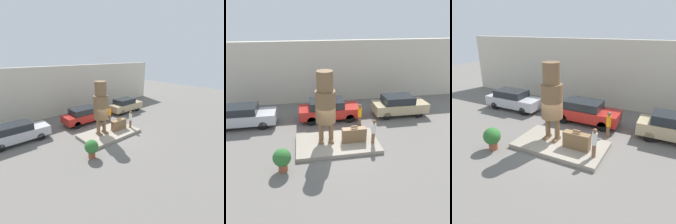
{
  "view_description": "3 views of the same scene",
  "coord_description": "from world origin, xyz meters",
  "views": [
    {
      "loc": [
        -8.87,
        -10.53,
        6.57
      ],
      "look_at": [
        0.32,
        0.0,
        1.98
      ],
      "focal_mm": 28.0,
      "sensor_mm": 36.0,
      "label": 1
    },
    {
      "loc": [
        -1.92,
        -11.43,
        7.39
      ],
      "look_at": [
        0.09,
        0.28,
        2.11
      ],
      "focal_mm": 35.0,
      "sensor_mm": 36.0,
      "label": 2
    },
    {
      "loc": [
        5.09,
        -9.49,
        6.3
      ],
      "look_at": [
        0.08,
        0.24,
        2.03
      ],
      "focal_mm": 35.0,
      "sensor_mm": 36.0,
      "label": 3
    }
  ],
  "objects": [
    {
      "name": "pedestal",
      "position": [
        0.0,
        0.0,
        0.12
      ],
      "size": [
        5.05,
        2.85,
        0.23
      ],
      "color": "gray",
      "rests_on": "ground_plane"
    },
    {
      "name": "building_backdrop",
      "position": [
        0.0,
        7.92,
        2.72
      ],
      "size": [
        28.0,
        0.6,
        5.44
      ],
      "color": "beige",
      "rests_on": "ground_plane"
    },
    {
      "name": "parked_car_silver",
      "position": [
        -6.28,
        3.64,
        0.82
      ],
      "size": [
        4.58,
        1.72,
        1.56
      ],
      "color": "#B7B7BC",
      "rests_on": "ground_plane"
    },
    {
      "name": "tourist",
      "position": [
        2.12,
        -0.49,
        1.09
      ],
      "size": [
        0.27,
        0.27,
        1.56
      ],
      "color": "brown",
      "rests_on": "pedestal"
    },
    {
      "name": "parked_car_red",
      "position": [
        -0.03,
        3.73,
        0.85
      ],
      "size": [
        4.59,
        1.8,
        1.6
      ],
      "color": "#B2231E",
      "rests_on": "ground_plane"
    },
    {
      "name": "ground_plane",
      "position": [
        0.0,
        0.0,
        0.0
      ],
      "size": [
        60.0,
        60.0,
        0.0
      ],
      "primitive_type": "plane",
      "color": "slate"
    },
    {
      "name": "parked_car_tan",
      "position": [
        5.61,
        3.64,
        0.85
      ],
      "size": [
        4.27,
        1.73,
        1.63
      ],
      "color": "tan",
      "rests_on": "ground_plane"
    },
    {
      "name": "statue_figure",
      "position": [
        -0.66,
        0.24,
        2.81
      ],
      "size": [
        1.19,
        1.19,
        4.4
      ],
      "color": "brown",
      "rests_on": "pedestal"
    },
    {
      "name": "giant_suitcase",
      "position": [
        1.02,
        -0.12,
        0.69
      ],
      "size": [
        1.47,
        0.44,
        1.08
      ],
      "color": "brown",
      "rests_on": "pedestal"
    },
    {
      "name": "planter_pot",
      "position": [
        -3.17,
        -1.94,
        0.75
      ],
      "size": [
        0.93,
        0.93,
        1.28
      ],
      "color": "brown",
      "rests_on": "ground_plane"
    },
    {
      "name": "worker_hivis",
      "position": [
        2.02,
        2.3,
        0.91
      ],
      "size": [
        0.28,
        0.28,
        1.65
      ],
      "color": "brown",
      "rests_on": "ground_plane"
    }
  ]
}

